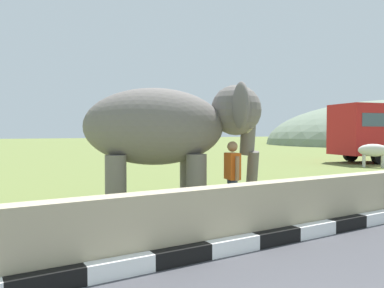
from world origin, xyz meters
TOP-DOWN VIEW (x-y plane):
  - striped_curb at (-0.35, 3.37)m, footprint 16.20×0.20m
  - barrier_parapet at (2.00, 3.67)m, footprint 28.00×0.36m
  - elephant at (1.45, 6.25)m, footprint 4.06×3.08m
  - person_handler at (2.52, 5.42)m, footprint 0.33×0.64m
  - cow_near at (15.82, 10.78)m, footprint 1.57×1.69m

SIDE VIEW (x-z plane):
  - striped_curb at x=-0.35m, z-range 0.00..0.24m
  - barrier_parapet at x=2.00m, z-range 0.00..1.00m
  - cow_near at x=15.82m, z-range 0.26..1.48m
  - person_handler at x=2.52m, z-range 0.10..1.75m
  - elephant at x=1.45m, z-range 0.46..3.40m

